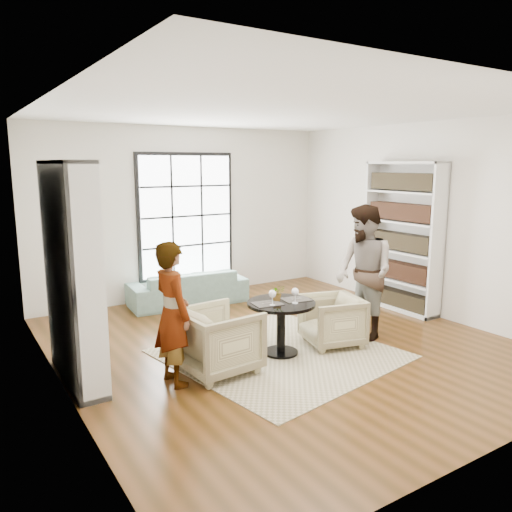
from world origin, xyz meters
TOP-DOWN VIEW (x-y plane):
  - ground at (0.00, 0.00)m, footprint 6.00×6.00m
  - room_shell at (0.00, 0.54)m, footprint 6.00×6.01m
  - rug at (-0.24, -0.28)m, footprint 2.88×2.88m
  - pedestal_table at (-0.23, -0.28)m, footprint 0.85×0.85m
  - sofa at (-0.24, 2.45)m, footprint 2.03×0.92m
  - armchair_left at (-1.15, -0.34)m, footprint 0.89×0.87m
  - armchair_right at (0.53, -0.37)m, footprint 0.88×0.87m
  - person_left at (-1.70, -0.34)m, footprint 0.41×0.59m
  - person_right at (1.08, -0.37)m, footprint 0.83×0.99m
  - placemat_left at (-0.42, -0.27)m, footprint 0.37×0.30m
  - placemat_right at (-0.01, -0.30)m, footprint 0.37×0.30m
  - cutlery_left at (-0.42, -0.27)m, footprint 0.17×0.24m
  - cutlery_right at (-0.01, -0.30)m, footprint 0.17×0.24m
  - wine_glass_left at (-0.41, -0.36)m, footprint 0.09×0.09m
  - wine_glass_right at (-0.13, -0.43)m, footprint 0.09×0.09m
  - flower_centerpiece at (-0.24, -0.21)m, footprint 0.21×0.19m

SIDE VIEW (x-z plane):
  - ground at x=0.00m, z-range 0.00..0.00m
  - rug at x=-0.24m, z-range 0.00..0.01m
  - sofa at x=-0.24m, z-range 0.00..0.58m
  - armchair_right at x=0.53m, z-range 0.00..0.66m
  - armchair_left at x=-1.15m, z-range 0.00..0.76m
  - pedestal_table at x=-0.23m, z-range 0.16..0.83m
  - placemat_left at x=-0.42m, z-range 0.68..0.69m
  - placemat_right at x=-0.01m, z-range 0.68..0.69m
  - cutlery_left at x=-0.42m, z-range 0.69..0.69m
  - cutlery_right at x=-0.01m, z-range 0.69..0.69m
  - flower_centerpiece at x=-0.24m, z-range 0.68..0.88m
  - person_left at x=-1.70m, z-range 0.00..1.57m
  - wine_glass_left at x=-0.41m, z-range 0.72..0.92m
  - wine_glass_right at x=-0.13m, z-range 0.72..0.92m
  - person_right at x=1.08m, z-range 0.00..1.83m
  - room_shell at x=0.00m, z-range -1.74..4.26m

